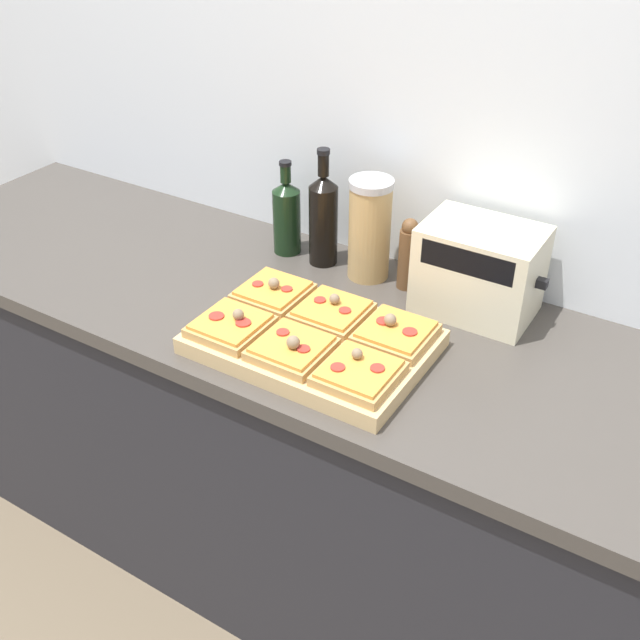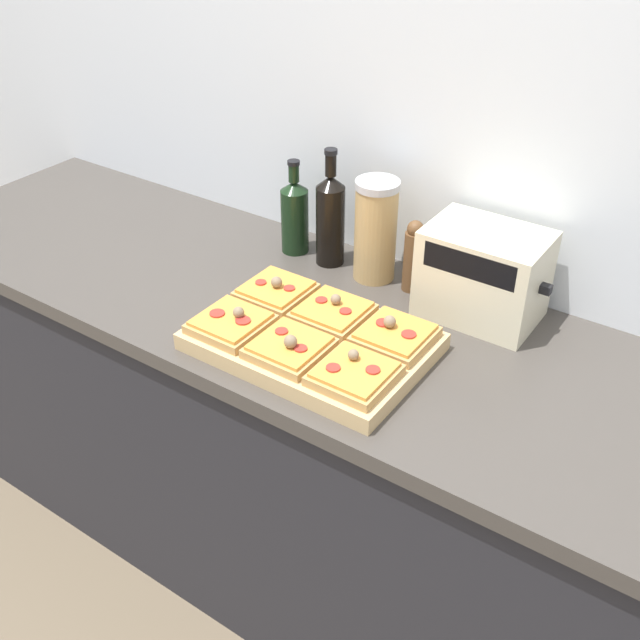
% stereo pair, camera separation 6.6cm
% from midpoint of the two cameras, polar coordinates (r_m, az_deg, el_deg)
% --- Properties ---
extents(wall_back, '(6.00, 0.06, 2.50)m').
position_cam_midpoint_polar(wall_back, '(1.83, 9.66, 13.95)').
color(wall_back, silver).
rests_on(wall_back, ground_plane).
extents(kitchen_counter, '(2.63, 0.67, 0.90)m').
position_cam_midpoint_polar(kitchen_counter, '(1.99, 2.86, -11.11)').
color(kitchen_counter, '#232328').
rests_on(kitchen_counter, ground_plane).
extents(cutting_board, '(0.49, 0.34, 0.04)m').
position_cam_midpoint_polar(cutting_board, '(1.61, 0.56, -1.66)').
color(cutting_board, tan).
rests_on(cutting_board, kitchen_counter).
extents(pizza_slice_back_left, '(0.15, 0.15, 0.05)m').
position_cam_midpoint_polar(pizza_slice_back_left, '(1.72, -2.29, 2.24)').
color(pizza_slice_back_left, tan).
rests_on(pizza_slice_back_left, cutting_board).
extents(pizza_slice_back_center, '(0.15, 0.15, 0.05)m').
position_cam_midpoint_polar(pizza_slice_back_center, '(1.65, 2.13, 0.62)').
color(pizza_slice_back_center, tan).
rests_on(pizza_slice_back_center, cutting_board).
extents(pizza_slice_back_right, '(0.15, 0.15, 0.05)m').
position_cam_midpoint_polar(pizza_slice_back_right, '(1.59, 6.91, -1.14)').
color(pizza_slice_back_right, tan).
rests_on(pizza_slice_back_right, cutting_board).
extents(pizza_slice_front_left, '(0.15, 0.15, 0.05)m').
position_cam_midpoint_polar(pizza_slice_front_left, '(1.62, -5.64, -0.21)').
color(pizza_slice_front_left, tan).
rests_on(pizza_slice_front_left, cutting_board).
extents(pizza_slice_front_center, '(0.15, 0.15, 0.06)m').
position_cam_midpoint_polar(pizza_slice_front_center, '(1.54, -1.10, -2.08)').
color(pizza_slice_front_center, tan).
rests_on(pizza_slice_front_center, cutting_board).
extents(pizza_slice_front_right, '(0.15, 0.15, 0.05)m').
position_cam_midpoint_polar(pizza_slice_front_right, '(1.47, 3.92, -4.10)').
color(pizza_slice_front_right, tan).
rests_on(pizza_slice_front_right, cutting_board).
extents(olive_oil_bottle, '(0.07, 0.07, 0.25)m').
position_cam_midpoint_polar(olive_oil_bottle, '(1.96, -0.97, 8.00)').
color(olive_oil_bottle, black).
rests_on(olive_oil_bottle, kitchen_counter).
extents(wine_bottle, '(0.07, 0.07, 0.31)m').
position_cam_midpoint_polar(wine_bottle, '(1.89, 1.79, 7.77)').
color(wine_bottle, black).
rests_on(wine_bottle, kitchen_counter).
extents(grain_jar_tall, '(0.11, 0.11, 0.26)m').
position_cam_midpoint_polar(grain_jar_tall, '(1.83, 5.29, 6.81)').
color(grain_jar_tall, tan).
rests_on(grain_jar_tall, kitchen_counter).
extents(pepper_mill, '(0.05, 0.05, 0.18)m').
position_cam_midpoint_polar(pepper_mill, '(1.80, 8.16, 4.81)').
color(pepper_mill, brown).
rests_on(pepper_mill, kitchen_counter).
extents(toaster_oven, '(0.29, 0.19, 0.21)m').
position_cam_midpoint_polar(toaster_oven, '(1.73, 13.39, 3.41)').
color(toaster_oven, beige).
rests_on(toaster_oven, kitchen_counter).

